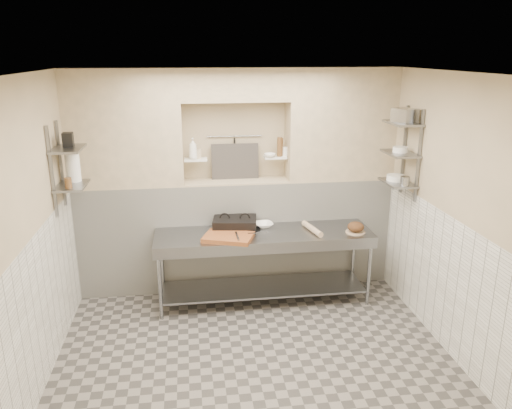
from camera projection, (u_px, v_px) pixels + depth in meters
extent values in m
cube|color=slate|center=(255.00, 362.00, 5.08)|extent=(4.00, 3.90, 0.10)
cube|color=silver|center=(255.00, 67.00, 4.23)|extent=(4.00, 3.90, 0.10)
cube|color=tan|center=(24.00, 239.00, 4.38)|extent=(0.10, 3.90, 2.80)
cube|color=tan|center=(460.00, 218.00, 4.92)|extent=(0.10, 3.90, 2.80)
cube|color=tan|center=(234.00, 177.00, 6.55)|extent=(4.00, 0.10, 2.80)
cube|color=tan|center=(304.00, 349.00, 2.76)|extent=(4.00, 0.10, 2.80)
cube|color=white|center=(237.00, 233.00, 6.52)|extent=(4.00, 0.40, 1.40)
cube|color=tan|center=(236.00, 181.00, 6.31)|extent=(1.30, 0.40, 0.02)
cube|color=tan|center=(125.00, 128.00, 5.93)|extent=(1.35, 0.40, 1.40)
cube|color=tan|center=(340.00, 124.00, 6.28)|extent=(1.35, 0.40, 1.40)
cube|color=tan|center=(235.00, 84.00, 5.96)|extent=(1.30, 0.40, 0.40)
cube|color=white|center=(41.00, 309.00, 4.60)|extent=(0.02, 3.90, 1.40)
cube|color=white|center=(447.00, 283.00, 5.12)|extent=(0.02, 3.90, 1.40)
cube|color=white|center=(196.00, 159.00, 6.16)|extent=(0.28, 0.16, 0.02)
cube|color=white|center=(275.00, 157.00, 6.29)|extent=(0.28, 0.16, 0.02)
cylinder|color=gray|center=(234.00, 136.00, 6.31)|extent=(0.70, 0.02, 0.02)
cylinder|color=black|center=(235.00, 150.00, 6.34)|extent=(0.02, 0.02, 0.30)
cube|color=#383330|center=(235.00, 161.00, 6.33)|extent=(0.60, 0.08, 0.45)
cube|color=slate|center=(61.00, 164.00, 5.46)|extent=(0.03, 0.03, 0.95)
cube|color=slate|center=(52.00, 172.00, 5.08)|extent=(0.03, 0.03, 0.95)
cube|color=slate|center=(72.00, 186.00, 5.35)|extent=(0.30, 0.50, 0.02)
cube|color=slate|center=(68.00, 149.00, 5.23)|extent=(0.30, 0.50, 0.03)
cube|color=slate|center=(404.00, 150.00, 5.96)|extent=(0.03, 0.03, 1.05)
cube|color=slate|center=(419.00, 157.00, 5.59)|extent=(0.03, 0.03, 1.05)
cube|color=slate|center=(398.00, 183.00, 5.86)|extent=(0.30, 0.50, 0.02)
cube|color=slate|center=(400.00, 153.00, 5.76)|extent=(0.30, 0.50, 0.02)
cube|color=slate|center=(403.00, 123.00, 5.65)|extent=(0.30, 0.50, 0.03)
cube|color=gray|center=(264.00, 234.00, 5.98)|extent=(2.60, 0.70, 0.04)
cube|color=gray|center=(264.00, 287.00, 6.18)|extent=(2.45, 0.60, 0.03)
cube|color=gray|center=(268.00, 249.00, 5.68)|extent=(2.60, 0.02, 0.12)
cylinder|color=gray|center=(160.00, 285.00, 5.67)|extent=(0.04, 0.04, 0.86)
cylinder|color=gray|center=(162.00, 265.00, 6.22)|extent=(0.04, 0.04, 0.86)
cylinder|color=gray|center=(369.00, 273.00, 6.00)|extent=(0.04, 0.04, 0.86)
cylinder|color=gray|center=(353.00, 254.00, 6.55)|extent=(0.04, 0.04, 0.86)
cube|color=black|center=(235.00, 225.00, 6.08)|extent=(0.57, 0.45, 0.09)
cube|color=black|center=(235.00, 220.00, 6.06)|extent=(0.57, 0.45, 0.05)
cube|color=brown|center=(228.00, 237.00, 5.76)|extent=(0.65, 0.55, 0.05)
cube|color=gray|center=(258.00, 233.00, 5.83)|extent=(0.23, 0.04, 0.01)
cylinder|color=gray|center=(237.00, 236.00, 5.69)|extent=(0.03, 0.26, 0.02)
imported|color=white|center=(264.00, 225.00, 6.16)|extent=(0.26, 0.26, 0.06)
cylinder|color=tan|center=(312.00, 229.00, 6.00)|extent=(0.16, 0.46, 0.07)
cylinder|color=tan|center=(355.00, 232.00, 5.97)|extent=(0.24, 0.24, 0.01)
ellipsoid|color=#4C2D19|center=(356.00, 227.00, 5.95)|extent=(0.20, 0.20, 0.12)
imported|color=white|center=(193.00, 149.00, 6.07)|extent=(0.12, 0.12, 0.26)
cube|color=tan|center=(198.00, 154.00, 6.14)|extent=(0.08, 0.08, 0.12)
imported|color=white|center=(270.00, 155.00, 6.23)|extent=(0.16, 0.16, 0.05)
cylinder|color=brown|center=(281.00, 147.00, 6.27)|extent=(0.06, 0.06, 0.23)
cylinder|color=brown|center=(279.00, 147.00, 6.24)|extent=(0.06, 0.06, 0.24)
cylinder|color=white|center=(285.00, 152.00, 6.28)|extent=(0.07, 0.07, 0.11)
cylinder|color=white|center=(73.00, 168.00, 5.43)|extent=(0.15, 0.15, 0.31)
cylinder|color=brown|center=(68.00, 183.00, 5.19)|extent=(0.07, 0.07, 0.11)
cube|color=black|center=(68.00, 140.00, 5.26)|extent=(0.11, 0.11, 0.15)
cylinder|color=white|center=(396.00, 178.00, 5.91)|extent=(0.21, 0.21, 0.06)
cylinder|color=gray|center=(405.00, 181.00, 5.67)|extent=(0.11, 0.11, 0.11)
cylinder|color=white|center=(400.00, 150.00, 5.75)|extent=(0.17, 0.17, 0.06)
cube|color=gray|center=(405.00, 115.00, 5.59)|extent=(0.27, 0.30, 0.16)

